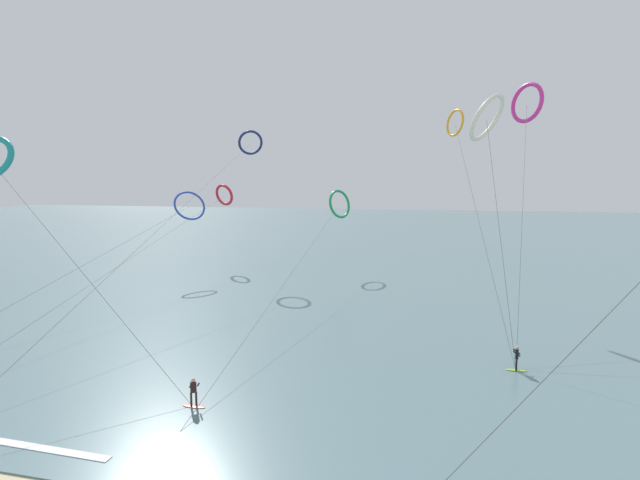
# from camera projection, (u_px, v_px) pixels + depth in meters

# --- Properties ---
(sea_water) EXTENTS (400.00, 200.00, 0.08)m
(sea_water) POSITION_uv_depth(u_px,v_px,m) (401.00, 234.00, 115.33)
(sea_water) COLOR slate
(sea_water) RESTS_ON ground
(surfer_lime) EXTENTS (1.40, 0.62, 1.70)m
(surfer_lime) POSITION_uv_depth(u_px,v_px,m) (517.00, 360.00, 32.39)
(surfer_lime) COLOR #8CC62D
(surfer_lime) RESTS_ON ground
(surfer_coral) EXTENTS (1.40, 0.72, 1.70)m
(surfer_coral) POSITION_uv_depth(u_px,v_px,m) (194.00, 394.00, 27.20)
(surfer_coral) COLOR #EA7260
(surfer_coral) RESTS_ON ground
(kite_ivory) EXTENTS (4.36, 14.18, 20.26)m
(kite_ivory) POSITION_uv_depth(u_px,v_px,m) (487.00, 118.00, 41.76)
(kite_ivory) COLOR silver
(kite_ivory) RESTS_ON ground
(kite_crimson) EXTENTS (4.62, 51.23, 12.36)m
(kite_crimson) POSITION_uv_depth(u_px,v_px,m) (224.00, 195.00, 73.15)
(kite_crimson) COLOR red
(kite_crimson) RESTS_ON ground
(kite_navy) EXTENTS (3.76, 50.08, 20.03)m
(kite_navy) POSITION_uv_depth(u_px,v_px,m) (250.00, 143.00, 68.96)
(kite_navy) COLOR navy
(kite_navy) RESTS_ON ground
(kite_cobalt) EXTENTS (4.66, 40.27, 11.49)m
(kite_cobalt) POSITION_uv_depth(u_px,v_px,m) (189.00, 206.00, 63.79)
(kite_cobalt) COLOR #2647B7
(kite_cobalt) RESTS_ON ground
(kite_magenta) EXTENTS (5.14, 24.15, 23.08)m
(kite_magenta) POSITION_uv_depth(u_px,v_px,m) (527.00, 103.00, 50.54)
(kite_magenta) COLOR #CC288E
(kite_magenta) RESTS_ON ground
(kite_emerald) EXTENTS (3.25, 48.64, 11.60)m
(kite_emerald) POSITION_uv_depth(u_px,v_px,m) (339.00, 204.00, 68.06)
(kite_emerald) COLOR #199351
(kite_emerald) RESTS_ON ground
(kite_amber) EXTENTS (4.78, 24.86, 20.77)m
(kite_amber) POSITION_uv_depth(u_px,v_px,m) (455.00, 123.00, 53.49)
(kite_amber) COLOR orange
(kite_amber) RESTS_ON ground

